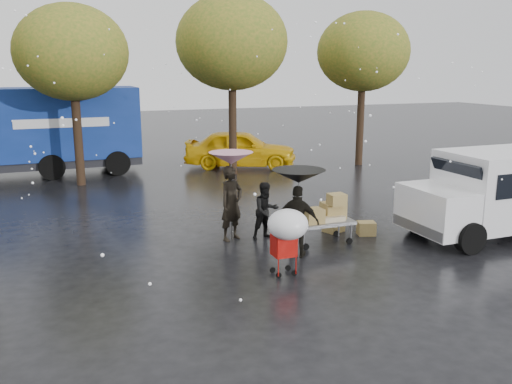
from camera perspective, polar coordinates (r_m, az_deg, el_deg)
name	(u,v)px	position (r m, az deg, el deg)	size (l,w,h in m)	color
ground	(271,259)	(12.50, 1.63, -7.02)	(90.00, 90.00, 0.00)	black
person_pink	(231,203)	(13.59, -2.60, -1.20)	(0.69, 0.45, 1.90)	black
person_middle	(266,211)	(13.73, 1.06, -1.98)	(0.71, 0.55, 1.46)	black
person_black	(298,222)	(12.42, 4.43, -3.13)	(0.98, 0.41, 1.68)	black
umbrella_pink	(231,158)	(13.36, -2.65, 3.56)	(1.10, 1.10, 2.25)	#4C4C4C
umbrella_black	(299,176)	(12.17, 4.51, 1.65)	(1.21, 1.21, 2.05)	#4C4C4C
vendor_cart	(326,215)	(13.48, 7.33, -2.39)	(1.52, 0.80, 1.27)	slate
shopping_cart	(287,228)	(11.13, 3.29, -3.81)	(0.84, 0.84, 1.46)	#9D0D08
white_van	(502,191)	(15.38, 24.46, 0.12)	(4.91, 2.18, 2.20)	white
blue_truck	(40,132)	(23.49, -21.79, 5.89)	(8.30, 2.60, 3.50)	navy
box_ground_near	(334,223)	(14.59, 8.17, -3.29)	(0.50, 0.40, 0.45)	olive
box_ground_far	(366,228)	(14.46, 11.53, -3.77)	(0.45, 0.35, 0.35)	olive
yellow_taxi	(240,149)	(23.74, -1.65, 4.59)	(1.94, 4.82, 1.64)	yellow
tree_row	(157,47)	(21.24, -10.41, 14.78)	(21.60, 4.40, 7.12)	black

